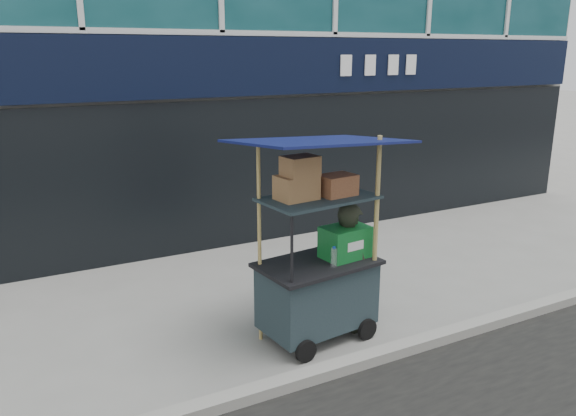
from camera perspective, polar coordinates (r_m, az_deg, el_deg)
ground at (r=6.28m, az=7.73°, el=-14.39°), size 80.00×80.00×0.00m
curb at (r=6.11m, az=8.87°, el=-14.69°), size 80.00×0.18×0.12m
vendor_cart at (r=6.22m, az=3.19°, el=-6.19°), size 1.86×1.40×2.33m
vendor_man at (r=6.48m, az=6.23°, el=-5.93°), size 0.46×0.61×1.51m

